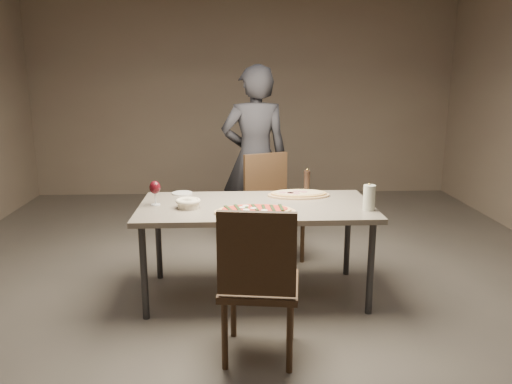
{
  "coord_description": "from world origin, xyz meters",
  "views": [
    {
      "loc": [
        -0.19,
        -3.73,
        1.75
      ],
      "look_at": [
        0.0,
        0.0,
        0.85
      ],
      "focal_mm": 35.0,
      "sensor_mm": 36.0,
      "label": 1
    }
  ],
  "objects_px": {
    "pepper_mill_left": "(307,181)",
    "chair_far": "(271,200)",
    "ham_pizza": "(298,194)",
    "zucchini_pizza": "(255,211)",
    "dining_table": "(256,212)",
    "bread_basket": "(188,203)",
    "diner": "(255,158)",
    "carafe": "(369,198)",
    "chair_near": "(258,277)"
  },
  "relations": [
    {
      "from": "pepper_mill_left",
      "to": "chair_far",
      "type": "bearing_deg",
      "value": 118.19
    },
    {
      "from": "ham_pizza",
      "to": "zucchini_pizza",
      "type": "bearing_deg",
      "value": -119.07
    },
    {
      "from": "dining_table",
      "to": "chair_far",
      "type": "relative_size",
      "value": 1.81
    },
    {
      "from": "zucchini_pizza",
      "to": "ham_pizza",
      "type": "height_order",
      "value": "zucchini_pizza"
    },
    {
      "from": "dining_table",
      "to": "ham_pizza",
      "type": "bearing_deg",
      "value": 35.26
    },
    {
      "from": "bread_basket",
      "to": "pepper_mill_left",
      "type": "xyz_separation_m",
      "value": [
        0.97,
        0.45,
        0.06
      ]
    },
    {
      "from": "dining_table",
      "to": "diner",
      "type": "xyz_separation_m",
      "value": [
        0.05,
        1.18,
        0.22
      ]
    },
    {
      "from": "dining_table",
      "to": "diner",
      "type": "bearing_deg",
      "value": 87.66
    },
    {
      "from": "pepper_mill_left",
      "to": "chair_far",
      "type": "relative_size",
      "value": 0.21
    },
    {
      "from": "ham_pizza",
      "to": "pepper_mill_left",
      "type": "height_order",
      "value": "pepper_mill_left"
    },
    {
      "from": "pepper_mill_left",
      "to": "dining_table",
      "type": "bearing_deg",
      "value": -139.94
    },
    {
      "from": "dining_table",
      "to": "carafe",
      "type": "height_order",
      "value": "carafe"
    },
    {
      "from": "zucchini_pizza",
      "to": "diner",
      "type": "distance_m",
      "value": 1.43
    },
    {
      "from": "ham_pizza",
      "to": "chair_near",
      "type": "relative_size",
      "value": 0.52
    },
    {
      "from": "carafe",
      "to": "chair_far",
      "type": "xyz_separation_m",
      "value": [
        -0.64,
        1.07,
        -0.29
      ]
    },
    {
      "from": "zucchini_pizza",
      "to": "bread_basket",
      "type": "height_order",
      "value": "bread_basket"
    },
    {
      "from": "dining_table",
      "to": "chair_near",
      "type": "height_order",
      "value": "chair_near"
    },
    {
      "from": "chair_far",
      "to": "diner",
      "type": "bearing_deg",
      "value": -87.15
    },
    {
      "from": "dining_table",
      "to": "pepper_mill_left",
      "type": "relative_size",
      "value": 8.7
    },
    {
      "from": "dining_table",
      "to": "chair_near",
      "type": "xyz_separation_m",
      "value": [
        -0.03,
        -0.96,
        -0.13
      ]
    },
    {
      "from": "chair_far",
      "to": "zucchini_pizza",
      "type": "bearing_deg",
      "value": 58.01
    },
    {
      "from": "zucchini_pizza",
      "to": "diner",
      "type": "xyz_separation_m",
      "value": [
        0.07,
        1.42,
        0.15
      ]
    },
    {
      "from": "pepper_mill_left",
      "to": "chair_near",
      "type": "xyz_separation_m",
      "value": [
        -0.49,
        -1.34,
        -0.29
      ]
    },
    {
      "from": "carafe",
      "to": "pepper_mill_left",
      "type": "bearing_deg",
      "value": 123.19
    },
    {
      "from": "zucchini_pizza",
      "to": "dining_table",
      "type": "bearing_deg",
      "value": 99.53
    },
    {
      "from": "zucchini_pizza",
      "to": "bread_basket",
      "type": "bearing_deg",
      "value": 175.82
    },
    {
      "from": "zucchini_pizza",
      "to": "carafe",
      "type": "relative_size",
      "value": 3.15
    },
    {
      "from": "dining_table",
      "to": "carafe",
      "type": "relative_size",
      "value": 9.52
    },
    {
      "from": "pepper_mill_left",
      "to": "chair_near",
      "type": "height_order",
      "value": "chair_near"
    },
    {
      "from": "pepper_mill_left",
      "to": "carafe",
      "type": "relative_size",
      "value": 1.1
    },
    {
      "from": "carafe",
      "to": "bread_basket",
      "type": "bearing_deg",
      "value": 174.55
    },
    {
      "from": "chair_far",
      "to": "dining_table",
      "type": "bearing_deg",
      "value": 56.51
    },
    {
      "from": "chair_near",
      "to": "carafe",
      "type": "bearing_deg",
      "value": 49.61
    },
    {
      "from": "chair_near",
      "to": "chair_far",
      "type": "distance_m",
      "value": 1.85
    },
    {
      "from": "chair_near",
      "to": "bread_basket",
      "type": "bearing_deg",
      "value": 126.41
    },
    {
      "from": "bread_basket",
      "to": "carafe",
      "type": "bearing_deg",
      "value": -5.45
    },
    {
      "from": "ham_pizza",
      "to": "chair_near",
      "type": "xyz_separation_m",
      "value": [
        -0.4,
        -1.22,
        -0.21
      ]
    },
    {
      "from": "zucchini_pizza",
      "to": "pepper_mill_left",
      "type": "relative_size",
      "value": 2.88
    },
    {
      "from": "chair_near",
      "to": "diner",
      "type": "bearing_deg",
      "value": 95.85
    },
    {
      "from": "chair_near",
      "to": "diner",
      "type": "distance_m",
      "value": 2.18
    },
    {
      "from": "carafe",
      "to": "zucchini_pizza",
      "type": "bearing_deg",
      "value": -177.45
    },
    {
      "from": "chair_near",
      "to": "chair_far",
      "type": "relative_size",
      "value": 1.01
    },
    {
      "from": "carafe",
      "to": "chair_near",
      "type": "bearing_deg",
      "value": -138.42
    },
    {
      "from": "ham_pizza",
      "to": "carafe",
      "type": "height_order",
      "value": "carafe"
    },
    {
      "from": "bread_basket",
      "to": "zucchini_pizza",
      "type": "bearing_deg",
      "value": -18.49
    },
    {
      "from": "zucchini_pizza",
      "to": "diner",
      "type": "relative_size",
      "value": 0.33
    },
    {
      "from": "pepper_mill_left",
      "to": "ham_pizza",
      "type": "bearing_deg",
      "value": -125.35
    },
    {
      "from": "pepper_mill_left",
      "to": "zucchini_pizza",
      "type": "bearing_deg",
      "value": -127.45
    },
    {
      "from": "dining_table",
      "to": "pepper_mill_left",
      "type": "distance_m",
      "value": 0.61
    },
    {
      "from": "ham_pizza",
      "to": "diner",
      "type": "relative_size",
      "value": 0.28
    }
  ]
}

